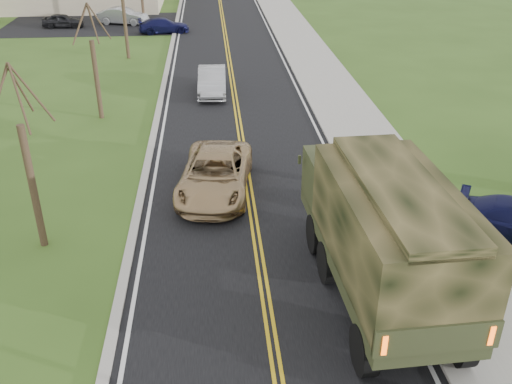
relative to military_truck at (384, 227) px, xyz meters
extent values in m
cube|color=black|center=(-3.15, 33.55, -2.30)|extent=(8.00, 120.00, 0.01)
cube|color=#9E998E|center=(1.00, 33.55, -2.25)|extent=(0.30, 120.00, 0.12)
cube|color=#9E998E|center=(2.75, 33.55, -2.26)|extent=(3.20, 120.00, 0.10)
cube|color=#9E998E|center=(-7.30, 33.55, -2.26)|extent=(0.30, 120.00, 0.10)
cylinder|color=#38281C|center=(-10.15, 3.55, -0.21)|extent=(0.24, 0.24, 4.20)
cylinder|color=#38281C|center=(-9.68, 3.68, 2.82)|extent=(1.01, 0.33, 1.90)
cylinder|color=#38281C|center=(-10.12, 4.17, 2.74)|extent=(0.13, 1.29, 1.74)
cylinder|color=#38281C|center=(-9.89, 3.14, 2.82)|extent=(0.58, 0.90, 1.90)
cylinder|color=#38281C|center=(-10.15, 15.55, -0.33)|extent=(0.24, 0.24, 3.96)
cylinder|color=#38281C|center=(-9.71, 15.67, 2.53)|extent=(0.96, 0.32, 1.79)
cylinder|color=#38281C|center=(-10.12, 16.13, 2.45)|extent=(0.12, 1.22, 1.65)
cylinder|color=#38281C|center=(-10.59, 15.72, 2.53)|extent=(0.93, 0.41, 1.79)
cylinder|color=#38281C|center=(-10.52, 15.10, 2.45)|extent=(0.75, 0.99, 1.67)
cylinder|color=#38281C|center=(-9.90, 15.16, 2.53)|extent=(0.55, 0.85, 1.80)
cylinder|color=#38281C|center=(-10.15, 27.55, -0.09)|extent=(0.24, 0.24, 4.44)
cylinder|color=#38281C|center=(-10.15, 39.55, -0.27)|extent=(0.24, 0.24, 4.08)
cube|color=black|center=(-13.15, 39.55, -2.30)|extent=(18.00, 10.00, 0.02)
cylinder|color=black|center=(-1.08, -2.77, -1.68)|extent=(0.46, 1.27, 1.26)
cylinder|color=black|center=(1.32, -2.67, -1.68)|extent=(0.46, 1.27, 1.26)
cylinder|color=black|center=(-1.24, 0.88, -1.68)|extent=(0.46, 1.27, 1.26)
cylinder|color=black|center=(1.16, 0.99, -1.68)|extent=(0.46, 1.27, 1.26)
cylinder|color=black|center=(-1.31, 2.48, -1.68)|extent=(0.46, 1.27, 1.26)
cylinder|color=black|center=(1.09, 2.59, -1.68)|extent=(0.46, 1.27, 1.26)
cube|color=#32381E|center=(-0.01, 0.25, -1.11)|extent=(3.10, 8.12, 0.40)
cube|color=#32381E|center=(-0.14, 3.16, -0.14)|extent=(2.84, 2.29, 1.60)
cube|color=black|center=(-0.19, 4.19, 0.09)|extent=(2.52, 0.20, 0.80)
cube|color=#32381E|center=(0.03, -0.72, -0.82)|extent=(3.13, 6.18, 0.17)
cube|color=black|center=(0.03, -0.72, 0.38)|extent=(3.13, 6.18, 2.29)
cube|color=black|center=(0.03, -0.72, 1.58)|extent=(2.10, 6.14, 0.29)
cube|color=#32381E|center=(0.17, -3.75, -0.54)|extent=(2.86, 0.27, 0.74)
cube|color=#FF590C|center=(-1.03, -3.87, -0.54)|extent=(0.12, 0.05, 0.51)
cube|color=#FF590C|center=(1.37, -3.76, -0.54)|extent=(0.12, 0.05, 0.51)
imported|color=tan|center=(-4.45, 6.84, -1.54)|extent=(3.29, 5.84, 1.54)
imported|color=#9E9FA3|center=(-4.40, 19.09, -1.58)|extent=(1.64, 4.47, 1.46)
imported|color=black|center=(-16.89, 38.37, -1.73)|extent=(3.46, 1.47, 1.17)
imported|color=#A7A8AC|center=(-11.93, 39.39, -1.60)|extent=(4.58, 2.64, 1.43)
imported|color=#11123E|center=(-8.15, 35.55, -1.71)|extent=(4.33, 2.30, 1.20)
camera|label=1|loc=(-4.50, -12.78, 7.96)|focal=40.00mm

